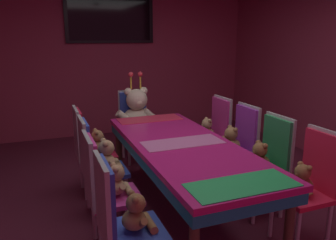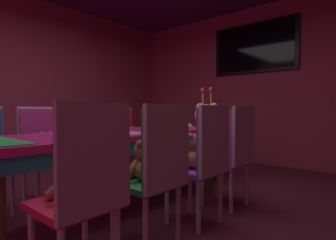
{
  "view_description": "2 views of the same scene",
  "coord_description": "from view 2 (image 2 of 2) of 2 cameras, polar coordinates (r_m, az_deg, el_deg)",
  "views": [
    {
      "loc": [
        -1.22,
        -2.77,
        1.72
      ],
      "look_at": [
        0.24,
        1.0,
        0.71
      ],
      "focal_mm": 35.78,
      "sensor_mm": 36.0,
      "label": 1
    },
    {
      "loc": [
        2.06,
        -1.57,
        0.94
      ],
      "look_at": [
        -0.19,
        1.01,
        0.82
      ],
      "focal_mm": 29.29,
      "sensor_mm": 36.0,
      "label": 2
    }
  ],
  "objects": [
    {
      "name": "teddy_right_1",
      "position": [
        1.93,
        -5.08,
        -8.83
      ],
      "size": [
        0.23,
        0.3,
        0.29
      ],
      "rotation": [
        0.0,
        0.0,
        3.14
      ],
      "color": "olive",
      "rests_on": "chair_right_1"
    },
    {
      "name": "throne_chair",
      "position": [
        3.9,
        9.04,
        -3.14
      ],
      "size": [
        0.41,
        0.42,
        0.98
      ],
      "rotation": [
        0.0,
        0.0,
        -1.57
      ],
      "color": "#2D47B2",
      "rests_on": "ground_plane"
    },
    {
      "name": "chair_left_2",
      "position": [
        3.44,
        -15.96,
        -3.88
      ],
      "size": [
        0.42,
        0.41,
        0.98
      ],
      "color": "#2D47B2",
      "rests_on": "ground_plane"
    },
    {
      "name": "wall_back",
      "position": [
        5.22,
        17.76,
        6.91
      ],
      "size": [
        5.2,
        0.12,
        2.8
      ],
      "primitive_type": "cube",
      "color": "#99334C",
      "rests_on": "ground_plane"
    },
    {
      "name": "teddy_right_3",
      "position": [
        2.79,
        11.35,
        -5.63
      ],
      "size": [
        0.22,
        0.29,
        0.27
      ],
      "rotation": [
        0.0,
        0.0,
        3.14
      ],
      "color": "tan",
      "rests_on": "chair_right_3"
    },
    {
      "name": "teddy_left_1",
      "position": [
        3.07,
        -23.82,
        -5.11
      ],
      "size": [
        0.22,
        0.28,
        0.27
      ],
      "color": "tan",
      "rests_on": "chair_left_1"
    },
    {
      "name": "ground_plane",
      "position": [
        2.76,
        -11.45,
        -18.06
      ],
      "size": [
        7.9,
        7.9,
        0.0
      ],
      "primitive_type": "plane",
      "color": "#591E33"
    },
    {
      "name": "chair_right_0",
      "position": [
        1.47,
        -16.48,
        -11.73
      ],
      "size": [
        0.42,
        0.41,
        0.98
      ],
      "rotation": [
        0.0,
        0.0,
        3.14
      ],
      "color": "red",
      "rests_on": "ground_plane"
    },
    {
      "name": "chair_left_1",
      "position": [
        3.2,
        -24.91,
        -4.44
      ],
      "size": [
        0.42,
        0.41,
        0.98
      ],
      "color": "#CC338C",
      "rests_on": "ground_plane"
    },
    {
      "name": "teddy_left_3",
      "position": [
        3.64,
        -7.92,
        -3.86
      ],
      "size": [
        0.22,
        0.29,
        0.27
      ],
      "color": "#9E7247",
      "rests_on": "chair_left_3"
    },
    {
      "name": "chair_right_1",
      "position": [
        1.83,
        -1.92,
        -8.94
      ],
      "size": [
        0.42,
        0.41,
        0.98
      ],
      "rotation": [
        0.0,
        0.0,
        3.14
      ],
      "color": "#268C4C",
      "rests_on": "ground_plane"
    },
    {
      "name": "wall_tv",
      "position": [
        5.23,
        17.43,
        14.1
      ],
      "size": [
        1.51,
        0.06,
        0.88
      ],
      "color": "black"
    },
    {
      "name": "teddy_right_0",
      "position": [
        1.6,
        -19.27,
        -11.58
      ],
      "size": [
        0.22,
        0.28,
        0.26
      ],
      "rotation": [
        0.0,
        0.0,
        3.14
      ],
      "color": "olive",
      "rests_on": "chair_right_0"
    },
    {
      "name": "banquet_table",
      "position": [
        2.61,
        -11.55,
        -4.44
      ],
      "size": [
        0.9,
        2.36,
        0.75
      ],
      "color": "#C61E72",
      "rests_on": "ground_plane"
    },
    {
      "name": "chair_left_3",
      "position": [
        3.74,
        -9.36,
        -3.36
      ],
      "size": [
        0.42,
        0.41,
        0.98
      ],
      "color": "red",
      "rests_on": "ground_plane"
    },
    {
      "name": "wall_left",
      "position": [
        4.94,
        -30.41,
        7.01
      ],
      "size": [
        0.12,
        6.4,
        2.8
      ],
      "primitive_type": "cube",
      "color": "#99334C",
      "rests_on": "ground_plane"
    },
    {
      "name": "chair_right_3",
      "position": [
        2.72,
        13.98,
        -5.4
      ],
      "size": [
        0.42,
        0.41,
        0.98
      ],
      "rotation": [
        0.0,
        0.0,
        3.14
      ],
      "color": "#CC338C",
      "rests_on": "ground_plane"
    },
    {
      "name": "teddy_left_2",
      "position": [
        3.32,
        -14.59,
        -4.2
      ],
      "size": [
        0.25,
        0.32,
        0.31
      ],
      "color": "tan",
      "rests_on": "chair_left_2"
    },
    {
      "name": "chair_right_2",
      "position": [
        2.25,
        7.99,
        -6.93
      ],
      "size": [
        0.42,
        0.41,
        0.98
      ],
      "rotation": [
        0.0,
        0.0,
        3.14
      ],
      "color": "purple",
      "rests_on": "ground_plane"
    },
    {
      "name": "teddy_right_2",
      "position": [
        2.33,
        4.98,
        -6.83
      ],
      "size": [
        0.25,
        0.32,
        0.3
      ],
      "rotation": [
        0.0,
        0.0,
        3.14
      ],
      "color": "#9E7247",
      "rests_on": "chair_right_2"
    },
    {
      "name": "king_teddy_bear",
      "position": [
        3.76,
        7.72,
        -1.53
      ],
      "size": [
        0.62,
        0.48,
        0.8
      ],
      "rotation": [
        0.0,
        0.0,
        -1.57
      ],
      "color": "beige",
      "rests_on": "throne_chair"
    }
  ]
}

